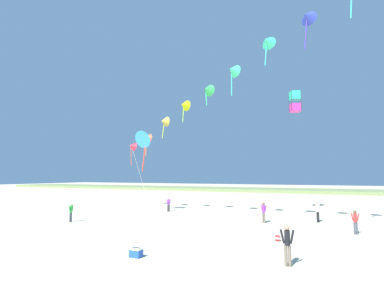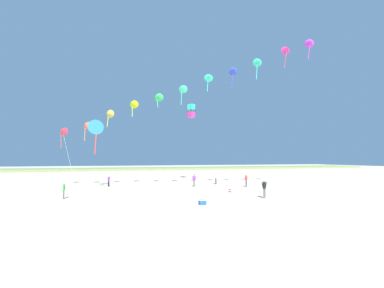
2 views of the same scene
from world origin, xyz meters
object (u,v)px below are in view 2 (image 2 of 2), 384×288
Objects in this scene: person_near_right at (246,180)px; beach_ball at (230,191)px; person_far_left at (194,179)px; large_kite_mid_trail at (191,111)px; person_mid_center at (216,177)px; large_kite_low_lead at (96,127)px; person_near_left at (109,180)px; person_far_center at (64,189)px; person_far_right at (264,187)px; beach_cooler at (202,202)px.

beach_ball is at bearing -135.76° from person_near_right.
person_far_left is at bearing 160.74° from person_near_right.
large_kite_mid_trail reaches higher than person_far_left.
large_kite_low_lead is at bearing -175.51° from person_mid_center.
large_kite_low_lead is (-1.56, -2.51, 6.83)m from person_near_left.
large_kite_mid_trail is at bearing 114.19° from person_near_right.
person_near_left is 10.55m from person_far_center.
beach_ball is (16.82, -0.04, -0.72)m from person_far_center.
beach_ball is at bearing -37.13° from person_near_left.
person_near_right is 0.95× the size of person_far_left.
large_kite_low_lead is (-18.98, 3.17, 6.79)m from person_near_right.
person_far_left is (-4.00, -2.20, -0.02)m from person_mid_center.
person_near_left is 0.34× the size of large_kite_low_lead.
person_far_right is 6.96m from beach_cooler.
person_far_left is 0.95× the size of person_far_right.
person_far_right reaches higher than person_near_right.
person_mid_center is 0.38× the size of large_kite_low_lead.
person_near_right is at bearing 44.24° from beach_ball.
person_far_left reaches higher than person_far_center.
person_far_right is at bearing 13.17° from beach_cooler.
person_far_left is at bearing 75.68° from beach_cooler.
person_near_left is 18.33m from person_near_right.
large_kite_mid_trail is (-4.56, 10.16, 10.79)m from person_near_right.
large_kite_mid_trail is 6.06× the size of beach_ball.
person_near_left reaches higher than beach_ball.
person_near_right is 9.65m from person_far_right.
person_far_center is at bearing -168.81° from person_near_right.
person_far_center reaches higher than beach_ball.
person_near_right is (17.42, -5.68, 0.05)m from person_near_left.
person_near_right is at bearing 47.52° from beach_cooler.
person_mid_center is 0.97× the size of person_far_right.
person_near_left is at bearing 114.87° from beach_cooler.
beach_cooler is at bearing -65.13° from person_near_left.
large_kite_low_lead reaches higher than beach_ball.
person_near_right is at bearing -9.50° from large_kite_low_lead.
person_near_left is at bearing 58.19° from large_kite_low_lead.
person_far_right is at bearing -73.36° from person_far_left.
person_far_right is at bearing -108.65° from person_near_right.
person_near_left is 7.45m from large_kite_low_lead.
person_near_left is 4.13× the size of beach_ball.
person_far_center is at bearing 150.05° from beach_cooler.
person_near_right is 4.36× the size of beach_ball.
person_mid_center is 4.70× the size of beach_ball.
person_far_center is 4.29× the size of beach_ball.
large_kite_mid_trail is at bearing 76.20° from person_far_left.
person_far_right is at bearing -75.77° from beach_ball.
person_near_left is at bearing 134.03° from person_far_right.
beach_cooler is (11.34, -6.54, -0.69)m from person_far_center.
beach_cooler is (7.61, -16.41, -0.65)m from person_near_left.
person_far_center reaches higher than beach_cooler.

